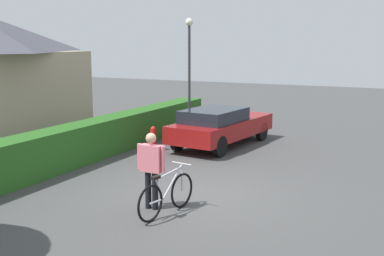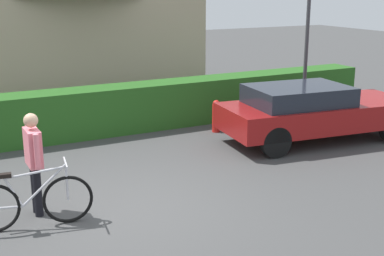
% 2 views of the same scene
% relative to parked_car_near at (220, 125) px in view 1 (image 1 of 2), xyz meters
% --- Properties ---
extents(ground_plane, '(60.00, 60.00, 0.00)m').
position_rel_parked_car_near_xyz_m(ground_plane, '(-5.34, -1.65, -0.72)').
color(ground_plane, '#424242').
extents(hedge_row, '(17.91, 0.90, 1.15)m').
position_rel_parked_car_near_xyz_m(hedge_row, '(-5.34, 2.86, -0.15)').
color(hedge_row, '#265A1D').
rests_on(hedge_row, ground).
extents(parked_car_near, '(4.73, 2.27, 1.34)m').
position_rel_parked_car_near_xyz_m(parked_car_near, '(0.00, 0.00, 0.00)').
color(parked_car_near, maroon).
rests_on(parked_car_near, ground).
extents(bicycle, '(1.82, 0.50, 1.00)m').
position_rel_parked_car_near_xyz_m(bicycle, '(-6.76, -1.65, -0.31)').
color(bicycle, black).
rests_on(bicycle, ground).
extents(person_rider, '(0.22, 0.67, 1.66)m').
position_rel_parked_car_near_xyz_m(person_rider, '(-6.59, -1.19, 0.25)').
color(person_rider, black).
rests_on(person_rider, ground).
extents(street_lamp, '(0.28, 0.28, 4.39)m').
position_rel_parked_car_near_xyz_m(street_lamp, '(1.15, 1.75, 2.10)').
color(street_lamp, '#38383D').
rests_on(street_lamp, ground).
extents(fire_hydrant, '(0.20, 0.20, 0.81)m').
position_rel_parked_car_near_xyz_m(fire_hydrant, '(-1.62, 1.70, -0.31)').
color(fire_hydrant, red).
rests_on(fire_hydrant, ground).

